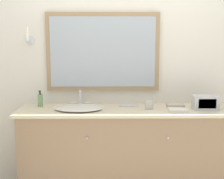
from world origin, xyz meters
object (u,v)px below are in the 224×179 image
sink_basin (79,108)px  soap_bottle (40,100)px  appliance_box (205,102)px  picture_frame (149,104)px

sink_basin → soap_bottle: same height
soap_bottle → appliance_box: soap_bottle is taller
appliance_box → picture_frame: (-0.57, -0.01, -0.01)m
sink_basin → soap_bottle: (-0.42, 0.13, 0.05)m
appliance_box → picture_frame: 0.57m
soap_bottle → sink_basin: bearing=-17.8°
soap_bottle → appliance_box: (1.70, -0.14, -0.00)m
sink_basin → appliance_box: bearing=-0.1°
soap_bottle → appliance_box: size_ratio=0.70×
sink_basin → appliance_box: sink_basin is taller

